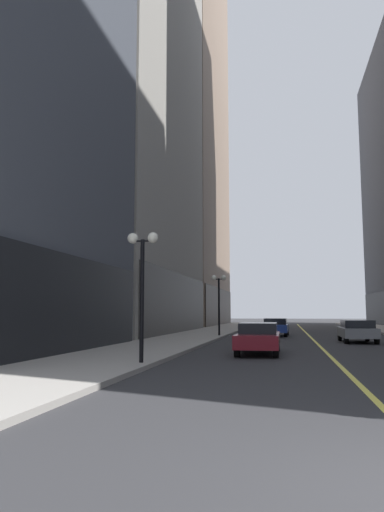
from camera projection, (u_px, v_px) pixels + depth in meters
name	position (u px, v px, depth m)	size (l,w,h in m)	color
ground_plane	(308.00, 335.00, 38.56)	(200.00, 200.00, 0.00)	#2D2D30
sidewalk_left	(206.00, 333.00, 40.12)	(4.50, 78.00, 0.15)	#9E9991
lane_centre_stripe	(308.00, 335.00, 38.56)	(0.16, 70.00, 0.01)	#E5D64C
building_left_mid	(100.00, 83.00, 44.09)	(15.10, 24.00, 45.57)	#A8A399
building_left_far	(181.00, 115.00, 69.44)	(10.96, 26.00, 60.55)	gray
car_maroon	(259.00, 337.00, 20.74)	(1.77, 4.73, 1.32)	maroon
car_grey	(357.00, 330.00, 28.53)	(1.89, 4.52, 1.32)	slate
car_blue	(276.00, 326.00, 36.41)	(2.02, 4.67, 1.32)	navy
street_lamp_left_near	(142.00, 268.00, 16.01)	(1.06, 0.36, 4.43)	black
street_lamp_left_far	(219.00, 292.00, 34.51)	(1.06, 0.36, 4.43)	black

